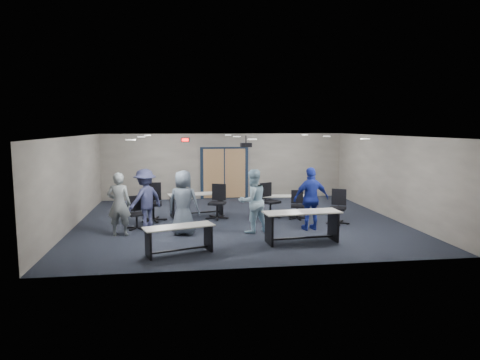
{
  "coord_description": "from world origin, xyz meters",
  "views": [
    {
      "loc": [
        -1.8,
        -13.17,
        2.99
      ],
      "look_at": [
        -0.01,
        -0.3,
        1.36
      ],
      "focal_mm": 32.0,
      "sensor_mm": 36.0,
      "label": 1
    }
  ],
  "objects": [
    {
      "name": "chair_back_b",
      "position": [
        -0.65,
        0.48,
        0.56
      ],
      "size": [
        0.91,
        0.91,
        1.12
      ],
      "primitive_type": null,
      "rotation": [
        0.0,
        0.0,
        -0.37
      ],
      "color": "black",
      "rests_on": "floor"
    },
    {
      "name": "right_wall",
      "position": [
        5.0,
        0.0,
        1.35
      ],
      "size": [
        0.04,
        9.0,
        2.7
      ],
      "primitive_type": "cube",
      "color": "slate",
      "rests_on": "floor"
    },
    {
      "name": "person_navy",
      "position": [
        1.92,
        -1.37,
        0.92
      ],
      "size": [
        1.12,
        0.58,
        1.83
      ],
      "primitive_type": "imported",
      "rotation": [
        0.0,
        0.0,
        3.27
      ],
      "color": "#1C2C9A",
      "rests_on": "floor"
    },
    {
      "name": "chair_back_c",
      "position": [
        1.11,
        0.45,
        0.57
      ],
      "size": [
        0.98,
        0.98,
        1.14
      ],
      "primitive_type": null,
      "rotation": [
        0.0,
        0.0,
        0.53
      ],
      "color": "black",
      "rests_on": "floor"
    },
    {
      "name": "chair_back_a",
      "position": [
        -2.68,
        0.43,
        0.6
      ],
      "size": [
        0.78,
        0.78,
        1.21
      ],
      "primitive_type": null,
      "rotation": [
        0.0,
        0.0,
        0.04
      ],
      "color": "black",
      "rests_on": "floor"
    },
    {
      "name": "ceiling_can_lights",
      "position": [
        0.0,
        0.25,
        2.67
      ],
      "size": [
        6.24,
        5.74,
        0.02
      ],
      "primitive_type": null,
      "color": "silver",
      "rests_on": "ceiling"
    },
    {
      "name": "person_plaid",
      "position": [
        -1.74,
        -1.43,
        0.9
      ],
      "size": [
        1.02,
        0.83,
        1.8
      ],
      "primitive_type": "imported",
      "rotation": [
        0.0,
        0.0,
        2.81
      ],
      "color": "slate",
      "rests_on": "floor"
    },
    {
      "name": "left_wall",
      "position": [
        -5.0,
        0.0,
        1.35
      ],
      "size": [
        0.04,
        9.0,
        2.7
      ],
      "primitive_type": "cube",
      "color": "slate",
      "rests_on": "floor"
    },
    {
      "name": "exit_sign",
      "position": [
        -1.6,
        4.44,
        2.45
      ],
      "size": [
        0.32,
        0.07,
        0.18
      ],
      "color": "black",
      "rests_on": "back_wall"
    },
    {
      "name": "double_door",
      "position": [
        0.0,
        4.46,
        1.05
      ],
      "size": [
        2.0,
        0.07,
        2.2
      ],
      "color": "#101D31",
      "rests_on": "back_wall"
    },
    {
      "name": "floor",
      "position": [
        0.0,
        0.0,
        0.0
      ],
      "size": [
        10.0,
        10.0,
        0.0
      ],
      "primitive_type": "plane",
      "color": "black",
      "rests_on": "ground"
    },
    {
      "name": "chair_loose_left",
      "position": [
        -3.11,
        -0.58,
        0.48
      ],
      "size": [
        0.79,
        0.79,
        0.96
      ],
      "primitive_type": null,
      "rotation": [
        0.0,
        0.0,
        0.4
      ],
      "color": "black",
      "rests_on": "floor"
    },
    {
      "name": "person_back",
      "position": [
        -2.85,
        -0.55,
        0.88
      ],
      "size": [
        1.28,
        1.26,
        1.76
      ],
      "primitive_type": "imported",
      "rotation": [
        0.0,
        0.0,
        3.9
      ],
      "color": "navy",
      "rests_on": "floor"
    },
    {
      "name": "person_gray",
      "position": [
        -3.49,
        -1.31,
        0.88
      ],
      "size": [
        0.68,
        0.48,
        1.76
      ],
      "primitive_type": "imported",
      "rotation": [
        0.0,
        0.0,
        3.04
      ],
      "color": "gray",
      "rests_on": "floor"
    },
    {
      "name": "chair_back_d",
      "position": [
        1.93,
        0.1,
        0.46
      ],
      "size": [
        0.69,
        0.69,
        0.92
      ],
      "primitive_type": null,
      "rotation": [
        0.0,
        0.0,
        -0.22
      ],
      "color": "black",
      "rests_on": "floor"
    },
    {
      "name": "back_wall",
      "position": [
        0.0,
        4.5,
        1.35
      ],
      "size": [
        10.0,
        0.04,
        2.7
      ],
      "primitive_type": "cube",
      "color": "slate",
      "rests_on": "floor"
    },
    {
      "name": "table_front_right",
      "position": [
        1.29,
        -2.64,
        0.55
      ],
      "size": [
        2.04,
        0.84,
        0.81
      ],
      "rotation": [
        0.0,
        0.0,
        0.09
      ],
      "color": "beige",
      "rests_on": "floor"
    },
    {
      "name": "front_wall",
      "position": [
        0.0,
        -4.5,
        1.35
      ],
      "size": [
        10.0,
        0.04,
        2.7
      ],
      "primitive_type": "cube",
      "color": "slate",
      "rests_on": "floor"
    },
    {
      "name": "ceiling",
      "position": [
        0.0,
        0.0,
        2.7
      ],
      "size": [
        10.0,
        9.0,
        0.04
      ],
      "primitive_type": "cube",
      "color": "white",
      "rests_on": "back_wall"
    },
    {
      "name": "person_lightblue",
      "position": [
        0.19,
        -1.43,
        0.9
      ],
      "size": [
        1.07,
        0.97,
        1.8
      ],
      "primitive_type": "imported",
      "rotation": [
        0.0,
        0.0,
        3.54
      ],
      "color": "#C0E8FF",
      "rests_on": "floor"
    },
    {
      "name": "ceiling_projector",
      "position": [
        0.3,
        0.5,
        2.4
      ],
      "size": [
        0.35,
        0.32,
        0.37
      ],
      "color": "black",
      "rests_on": "ceiling"
    },
    {
      "name": "table_back_right",
      "position": [
        1.58,
        0.75,
        0.46
      ],
      "size": [
        1.7,
        0.72,
        0.92
      ],
      "rotation": [
        0.0,
        0.0,
        -0.11
      ],
      "color": "beige",
      "rests_on": "floor"
    },
    {
      "name": "table_front_left",
      "position": [
        -1.87,
        -3.25,
        0.46
      ],
      "size": [
        1.74,
        1.02,
        0.67
      ],
      "rotation": [
        0.0,
        0.0,
        0.31
      ],
      "color": "beige",
      "rests_on": "floor"
    },
    {
      "name": "chair_loose_right",
      "position": [
        2.96,
        -0.77,
        0.53
      ],
      "size": [
        0.91,
        0.91,
        1.06
      ],
      "primitive_type": null,
      "rotation": [
        0.0,
        0.0,
        -0.51
      ],
      "color": "black",
      "rests_on": "floor"
    },
    {
      "name": "table_back_left",
      "position": [
        -1.29,
        1.06,
        0.52
      ],
      "size": [
        1.95,
        0.99,
        0.88
      ],
      "rotation": [
        0.0,
        0.0,
        0.21
      ],
      "color": "beige",
      "rests_on": "floor"
    }
  ]
}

